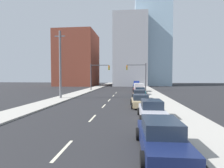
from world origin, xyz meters
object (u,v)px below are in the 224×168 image
object	(u,v)px
traffic_signal_left	(96,73)
sedan_teal	(140,92)
utility_pole_left_mid	(60,64)
sedan_white	(137,87)
sedan_silver	(152,110)
sedan_navy	(161,137)
box_truck_maroon	(139,88)
traffic_signal_right	(140,73)
sedan_brown	(139,95)
sedan_tan	(140,101)
pickup_truck_blue	(137,85)

from	to	relation	value
traffic_signal_left	sedan_teal	world-z (taller)	traffic_signal_left
utility_pole_left_mid	sedan_white	bearing A→B (deg)	58.98
sedan_silver	traffic_signal_left	bearing A→B (deg)	109.23
sedan_navy	box_truck_maroon	world-z (taller)	box_truck_maroon
traffic_signal_right	box_truck_maroon	world-z (taller)	traffic_signal_right
utility_pole_left_mid	sedan_brown	size ratio (longest dim) A/B	2.22
traffic_signal_right	sedan_tan	distance (m)	22.57
sedan_navy	sedan_teal	xyz separation A→B (m)	(0.32, 24.65, -0.02)
traffic_signal_left	sedan_brown	size ratio (longest dim) A/B	1.42
utility_pole_left_mid	sedan_navy	xyz separation A→B (m)	(12.08, -17.79, -4.61)
sedan_teal	utility_pole_left_mid	bearing A→B (deg)	-152.00
sedan_tan	sedan_teal	bearing A→B (deg)	85.48
traffic_signal_left	sedan_brown	distance (m)	19.03
sedan_white	sedan_tan	bearing A→B (deg)	-89.70
box_truck_maroon	sedan_white	distance (m)	7.23
sedan_teal	box_truck_maroon	distance (m)	6.46
traffic_signal_right	sedan_tan	size ratio (longest dim) A/B	1.55
utility_pole_left_mid	sedan_teal	xyz separation A→B (m)	(12.40, 6.86, -4.64)
traffic_signal_left	traffic_signal_right	size ratio (longest dim) A/B	1.00
box_truck_maroon	sedan_white	bearing A→B (deg)	89.59
sedan_brown	sedan_white	xyz separation A→B (m)	(0.39, 20.32, 0.01)
box_truck_maroon	utility_pole_left_mid	bearing A→B (deg)	-134.20
sedan_teal	box_truck_maroon	bearing A→B (deg)	88.69
traffic_signal_right	sedan_navy	bearing A→B (deg)	-91.37
traffic_signal_right	sedan_silver	world-z (taller)	traffic_signal_right
traffic_signal_left	utility_pole_left_mid	xyz separation A→B (m)	(-2.31, -16.21, 1.00)
traffic_signal_left	sedan_tan	xyz separation A→B (m)	(9.48, -22.25, -3.64)
utility_pole_left_mid	box_truck_maroon	xyz separation A→B (m)	(12.44, 13.32, -4.36)
sedan_silver	sedan_tan	bearing A→B (deg)	95.38
sedan_white	sedan_navy	bearing A→B (deg)	-88.89
sedan_silver	sedan_brown	size ratio (longest dim) A/B	1.03
sedan_silver	sedan_teal	distance (m)	18.43
traffic_signal_right	sedan_silver	distance (m)	28.02
utility_pole_left_mid	traffic_signal_right	bearing A→B (deg)	51.51
sedan_silver	sedan_tan	size ratio (longest dim) A/B	1.12
sedan_brown	sedan_silver	bearing A→B (deg)	-88.43
utility_pole_left_mid	sedan_brown	bearing A→B (deg)	1.04
sedan_tan	sedan_white	xyz separation A→B (m)	(0.56, 26.57, 0.03)
sedan_navy	traffic_signal_right	bearing A→B (deg)	87.23
sedan_silver	sedan_brown	xyz separation A→B (m)	(-0.42, 11.79, -0.02)
traffic_signal_left	sedan_navy	distance (m)	35.57
sedan_silver	sedan_teal	bearing A→B (deg)	89.24
sedan_navy	sedan_silver	world-z (taller)	sedan_silver
utility_pole_left_mid	sedan_navy	size ratio (longest dim) A/B	2.16
traffic_signal_left	sedan_silver	world-z (taller)	traffic_signal_left
sedan_teal	sedan_white	bearing A→B (deg)	89.27
sedan_teal	pickup_truck_blue	xyz separation A→B (m)	(0.05, 21.27, 0.20)
traffic_signal_right	sedan_white	distance (m)	5.66
sedan_navy	box_truck_maroon	bearing A→B (deg)	87.93
sedan_silver	pickup_truck_blue	distance (m)	39.70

